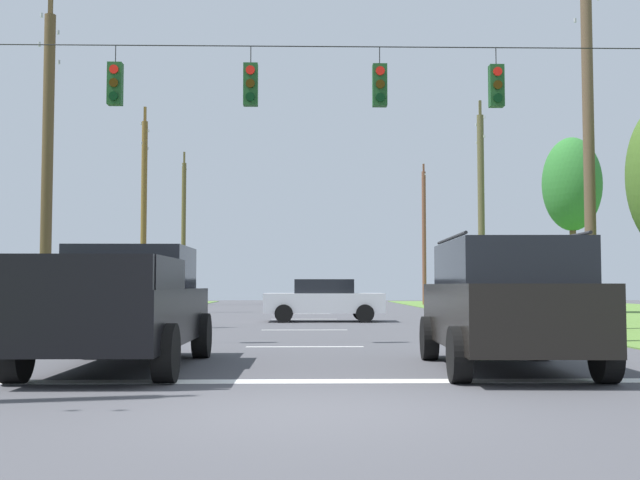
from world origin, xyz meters
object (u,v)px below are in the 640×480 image
Objects in this scene: distant_car_far_parked at (552,300)px; overhead_signal_span at (310,165)px; pickup_truck at (124,307)px; utility_pole_far_left at (47,163)px; distant_car_crossing_white at (324,300)px; utility_pole_far_right at (481,208)px; suv_black at (506,301)px; distant_car_oncoming at (128,301)px; utility_pole_distant_right at (144,210)px; utility_pole_mid_right at (589,140)px; utility_pole_distant_left at (184,231)px; utility_pole_near_left at (424,236)px; tree_roadside_far_right at (572,185)px.

overhead_signal_span is at bearing -129.00° from distant_car_far_parked.
utility_pole_far_left reaches higher than pickup_truck.
distant_car_crossing_white is 12.29m from utility_pole_far_right.
suv_black is 17.27m from distant_car_far_parked.
utility_pole_far_right reaches higher than distant_car_far_parked.
distant_car_oncoming is at bearing -172.85° from distant_car_far_parked.
overhead_signal_span is 1.63× the size of utility_pole_distant_right.
distant_car_crossing_white is at bearing 144.69° from utility_pole_mid_right.
overhead_signal_span is at bearing -93.13° from distant_car_crossing_white.
utility_pole_far_right is 1.03× the size of utility_pole_distant_right.
utility_pole_distant_right is 14.89m from utility_pole_distant_left.
utility_pole_far_left is (-16.08, -13.64, -0.03)m from utility_pole_far_right.
utility_pole_near_left is (13.88, 25.30, 3.81)m from distant_car_oncoming.
overhead_signal_span reaches higher than pickup_truck.
utility_pole_mid_right is at bearing -1.56° from utility_pole_far_left.
pickup_truck is at bearing 175.67° from suv_black.
pickup_truck is at bearing -79.14° from utility_pole_distant_right.
utility_pole_far_right reaches higher than utility_pole_far_left.
utility_pole_distant_left reaches higher than utility_pole_near_left.
utility_pole_distant_left reaches higher than overhead_signal_span.
utility_pole_distant_right is at bearing -88.56° from utility_pole_distant_left.
utility_pole_far_left reaches higher than suv_black.
distant_car_crossing_white is 12.97m from utility_pole_distant_right.
overhead_signal_span is 1.61× the size of utility_pole_far_left.
utility_pole_far_left is 1.21× the size of tree_roadside_far_right.
pickup_truck is (-2.98, -4.83, -3.02)m from overhead_signal_span.
utility_pole_mid_right is at bearing -42.09° from utility_pole_distant_right.
utility_pole_near_left is at bearing 77.10° from overhead_signal_span.
utility_pole_distant_left is (-11.11, 40.20, 3.85)m from suv_black.
distant_car_far_parked is 7.30m from utility_pole_mid_right.
utility_pole_distant_right is at bearing 99.05° from distant_car_oncoming.
overhead_signal_span is 9.83m from utility_pole_far_left.
distant_car_crossing_white is 10.63m from utility_pole_mid_right.
tree_roadside_far_right is at bearing -73.41° from utility_pole_near_left.
tree_roadside_far_right is (18.47, 9.87, 5.22)m from distant_car_oncoming.
distant_car_crossing_white is 0.52× the size of tree_roadside_far_right.
distant_car_oncoming is 1.02× the size of distant_car_far_parked.
pickup_truck is at bearing -121.65° from overhead_signal_span.
overhead_signal_span is at bearing -113.01° from utility_pole_far_right.
overhead_signal_span reaches higher than distant_car_oncoming.
utility_pole_near_left is 0.94× the size of utility_pole_far_left.
utility_pole_distant_left is 1.24× the size of tree_roadside_far_right.
overhead_signal_span is 22.78m from tree_roadside_far_right.
distant_car_crossing_white is 0.46× the size of utility_pole_near_left.
distant_car_far_parked is at bearing -28.65° from utility_pole_distant_right.
utility_pole_distant_right is (-15.62, -14.35, 0.28)m from utility_pole_near_left.
pickup_truck is 0.55× the size of utility_pole_distant_right.
overhead_signal_span is 21.50m from utility_pole_distant_right.
utility_pole_distant_right reaches higher than overhead_signal_span.
overhead_signal_span reaches higher than suv_black.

